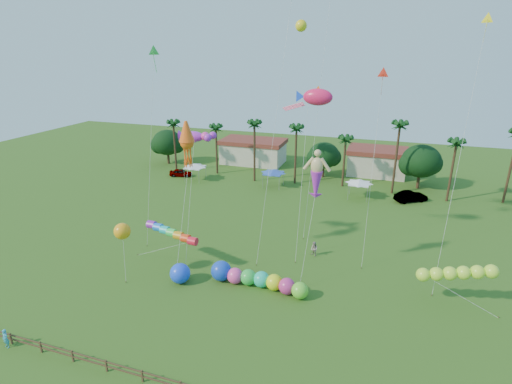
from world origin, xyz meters
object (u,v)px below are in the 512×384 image
(spectator_b, at_px, (314,249))
(caterpillar_inflatable, at_px, (255,279))
(spectator_a, at_px, (5,339))
(car_b, at_px, (411,196))
(car_a, at_px, (181,173))
(blue_ball, at_px, (180,273))

(spectator_b, xyz_separation_m, caterpillar_inflatable, (-4.32, -7.95, 0.01))
(spectator_a, relative_size, spectator_b, 0.95)
(car_b, bearing_deg, spectator_b, 120.00)
(car_a, xyz_separation_m, spectator_b, (28.53, -21.52, 0.17))
(spectator_a, xyz_separation_m, blue_ball, (8.38, 12.49, 0.21))
(spectator_a, bearing_deg, spectator_b, 56.79)
(spectator_b, xyz_separation_m, blue_ball, (-11.59, -9.58, 0.17))
(car_a, bearing_deg, caterpillar_inflatable, -154.89)
(caterpillar_inflatable, distance_m, blue_ball, 7.46)
(spectator_a, bearing_deg, car_b, 63.65)
(caterpillar_inflatable, xyz_separation_m, blue_ball, (-7.28, -1.63, 0.16))
(car_b, xyz_separation_m, spectator_b, (-10.75, -21.34, 0.03))
(car_b, bearing_deg, car_a, 56.47)
(car_b, distance_m, spectator_a, 53.18)
(car_a, bearing_deg, car_b, -104.57)
(spectator_a, distance_m, caterpillar_inflatable, 21.09)
(car_a, xyz_separation_m, caterpillar_inflatable, (24.21, -29.47, 0.18))
(spectator_b, distance_m, caterpillar_inflatable, 9.05)
(blue_ball, bearing_deg, spectator_a, -123.88)
(spectator_a, distance_m, spectator_b, 29.77)
(blue_ball, bearing_deg, car_b, 54.14)
(caterpillar_inflatable, height_order, blue_ball, caterpillar_inflatable)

